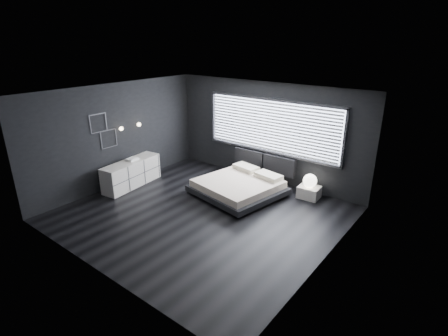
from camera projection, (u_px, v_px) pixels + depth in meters
The scene contains 12 objects.
room at pixel (201, 158), 7.75m from camera, with size 6.04×6.00×2.80m.
window at pixel (271, 127), 9.55m from camera, with size 4.14×0.09×1.52m.
headboard at pixel (264, 162), 9.96m from camera, with size 1.96×0.16×0.52m.
sconce_near at pixel (121, 129), 9.37m from camera, with size 0.18×0.11×0.11m.
sconce_far at pixel (139, 124), 9.82m from camera, with size 0.18×0.11×0.11m.
wall_art_upper at pixel (98, 123), 8.89m from camera, with size 0.01×0.48×0.48m.
wall_art_lower at pixel (109, 139), 9.24m from camera, with size 0.01×0.48×0.48m.
bed at pixel (239, 186), 9.17m from camera, with size 2.34×2.26×0.53m.
nightstand at pixel (309, 192), 9.01m from camera, with size 0.53×0.44×0.31m, color white.
orb_lamp at pixel (310, 181), 8.87m from camera, with size 0.35×0.35×0.35m, color white.
dresser at pixel (132, 173), 9.69m from camera, with size 0.72×1.85×0.72m.
book_stack at pixel (132, 159), 9.62m from camera, with size 0.29×0.36×0.07m.
Camera 1 is at (4.91, -5.46, 3.93)m, focal length 28.00 mm.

